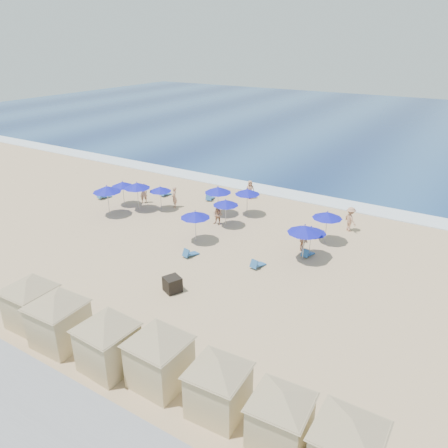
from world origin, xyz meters
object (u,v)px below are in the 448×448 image
(cabana_3, at_px, (159,350))
(umbrella_1, at_px, (107,189))
(umbrella_10, at_px, (311,230))
(beachgoer_4, at_px, (250,190))
(cabana_0, at_px, (30,297))
(beachgoer_2, at_px, (303,239))
(umbrella_2, at_px, (160,189))
(trash_bin, at_px, (172,284))
(umbrella_4, at_px, (218,190))
(umbrella_9, at_px, (327,215))
(umbrella_3, at_px, (137,185))
(cabana_5, at_px, (281,411))
(beachgoer_3, at_px, (350,219))
(beachgoer_1, at_px, (218,215))
(umbrella_0, at_px, (122,184))
(umbrella_6, at_px, (195,215))
(cabana_1, at_px, (58,313))
(umbrella_8, at_px, (305,229))
(umbrella_5, at_px, (226,202))
(cabana_2, at_px, (107,336))
(beachgoer_5, at_px, (174,197))
(cabana_6, at_px, (348,441))
(beachgoer_0, at_px, (143,193))
(umbrella_7, at_px, (247,192))
(cabana_4, at_px, (218,379))

(cabana_3, xyz_separation_m, umbrella_1, (-15.64, 12.38, 0.58))
(umbrella_10, height_order, beachgoer_4, umbrella_10)
(cabana_0, relative_size, beachgoer_2, 2.50)
(cabana_3, height_order, umbrella_2, cabana_3)
(umbrella_2, bearing_deg, trash_bin, -47.66)
(umbrella_4, distance_m, umbrella_9, 9.27)
(umbrella_3, distance_m, beachgoer_2, 14.80)
(cabana_5, height_order, beachgoer_3, cabana_5)
(umbrella_9, relative_size, umbrella_10, 1.05)
(beachgoer_1, bearing_deg, umbrella_9, 3.07)
(beachgoer_1, bearing_deg, umbrella_2, 171.59)
(umbrella_0, height_order, umbrella_3, umbrella_3)
(trash_bin, bearing_deg, cabana_3, -31.56)
(umbrella_2, relative_size, umbrella_4, 0.85)
(umbrella_2, relative_size, umbrella_6, 0.88)
(beachgoer_2, bearing_deg, cabana_1, 107.55)
(cabana_0, relative_size, umbrella_1, 1.75)
(umbrella_1, distance_m, umbrella_10, 16.73)
(umbrella_8, height_order, beachgoer_1, umbrella_8)
(umbrella_5, xyz_separation_m, umbrella_6, (-0.34, -3.48, 0.14))
(umbrella_5, relative_size, umbrella_8, 0.87)
(cabana_2, height_order, cabana_5, cabana_2)
(beachgoer_5, bearing_deg, trash_bin, -1.34)
(trash_bin, relative_size, beachgoer_3, 0.47)
(umbrella_1, relative_size, umbrella_3, 1.04)
(cabana_6, bearing_deg, cabana_0, -179.56)
(beachgoer_5, bearing_deg, umbrella_3, -85.93)
(umbrella_6, relative_size, beachgoer_0, 1.31)
(cabana_2, xyz_separation_m, umbrella_7, (-3.63, 18.85, 0.35))
(cabana_3, relative_size, beachgoer_1, 2.92)
(umbrella_5, xyz_separation_m, beachgoer_5, (-5.80, 1.08, -1.02))
(cabana_5, height_order, umbrella_7, cabana_5)
(cabana_4, height_order, beachgoer_2, cabana_4)
(cabana_4, distance_m, umbrella_6, 15.44)
(beachgoer_1, bearing_deg, trash_bin, -79.01)
(cabana_1, bearing_deg, beachgoer_4, 95.62)
(umbrella_5, bearing_deg, cabana_1, -87.25)
(cabana_5, relative_size, umbrella_3, 1.70)
(umbrella_4, distance_m, umbrella_7, 2.37)
(cabana_5, xyz_separation_m, beachgoer_2, (-5.20, 14.64, -0.61))
(cabana_4, relative_size, umbrella_10, 1.93)
(cabana_2, relative_size, cabana_5, 1.09)
(cabana_1, height_order, beachgoer_4, cabana_1)
(cabana_2, bearing_deg, cabana_6, 1.80)
(umbrella_4, height_order, beachgoer_2, umbrella_4)
(trash_bin, relative_size, umbrella_0, 0.41)
(umbrella_0, xyz_separation_m, umbrella_7, (10.13, 3.66, 0.11))
(beachgoer_2, bearing_deg, umbrella_5, 31.00)
(cabana_2, xyz_separation_m, umbrella_9, (3.59, 17.28, 0.42))
(umbrella_2, bearing_deg, umbrella_7, 22.54)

